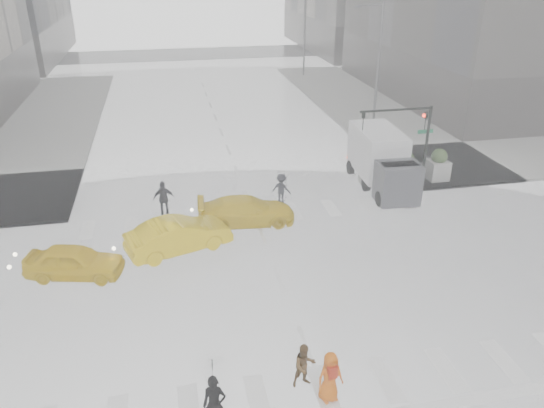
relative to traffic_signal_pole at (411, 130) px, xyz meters
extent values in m
plane|color=black|center=(-9.01, -8.01, -3.22)|extent=(120.00, 120.00, 0.00)
cube|color=slate|center=(10.49, 9.49, -3.14)|extent=(35.00, 35.00, 0.15)
cube|color=#322E2C|center=(19.99, 18.99, -1.02)|extent=(26.05, 26.05, 4.40)
cube|color=#322E2C|center=(19.99, 47.99, -1.02)|extent=(26.05, 26.05, 4.40)
cylinder|color=black|center=(0.99, -0.01, -0.97)|extent=(0.16, 0.16, 4.50)
cylinder|color=black|center=(-1.01, -0.01, 1.18)|extent=(4.00, 0.12, 0.12)
imported|color=black|center=(0.74, -0.01, 0.48)|extent=(0.16, 0.20, 1.00)
imported|color=black|center=(-2.81, -0.01, 0.68)|extent=(0.16, 0.20, 1.00)
sphere|color=#FF190C|center=(0.64, -0.01, 0.78)|extent=(0.20, 0.20, 0.20)
cube|color=#0E6339|center=(0.99, 0.29, -0.22)|extent=(0.90, 0.03, 0.22)
cylinder|color=#59595B|center=(1.99, 9.99, 1.28)|extent=(0.20, 0.20, 9.00)
cylinder|color=#59595B|center=(1.09, 9.99, 5.58)|extent=(1.80, 0.12, 0.12)
cube|color=#59595B|center=(0.19, 9.99, 5.48)|extent=(0.50, 0.22, 0.15)
cylinder|color=#59595B|center=(1.99, 29.99, 1.28)|extent=(0.20, 0.20, 9.00)
cube|color=slate|center=(-2.01, 0.19, -2.52)|extent=(1.10, 1.10, 1.10)
sphere|color=black|center=(-2.01, 0.19, -1.72)|extent=(0.90, 0.90, 0.90)
cube|color=slate|center=(-0.01, 0.19, -2.52)|extent=(1.10, 1.10, 1.10)
sphere|color=black|center=(-0.01, 0.19, -1.72)|extent=(0.90, 0.90, 0.90)
cube|color=slate|center=(1.99, 0.19, -2.52)|extent=(1.10, 1.10, 1.10)
sphere|color=black|center=(1.99, 0.19, -1.72)|extent=(0.90, 0.90, 0.90)
imported|color=black|center=(-12.32, -14.81, -2.34)|extent=(0.71, 0.53, 1.76)
imported|color=black|center=(-12.32, -14.81, -1.23)|extent=(1.13, 1.14, 0.88)
imported|color=#4E371C|center=(-9.53, -13.70, -2.48)|extent=(0.77, 0.64, 1.47)
imported|color=#C5560D|center=(-8.96, -14.38, -2.40)|extent=(0.89, 0.67, 1.63)
cube|color=maroon|center=(-8.96, -14.56, -2.07)|extent=(0.31, 0.21, 0.40)
imported|color=black|center=(-13.35, -1.08, -2.32)|extent=(1.08, 0.69, 1.79)
imported|color=black|center=(-7.34, -0.81, -2.42)|extent=(1.16, 1.06, 1.58)
imported|color=#E1BC0B|center=(-17.01, -6.01, -2.56)|extent=(4.14, 2.44, 1.32)
imported|color=#E1BC0B|center=(-12.81, -4.81, -2.47)|extent=(4.81, 2.96, 1.50)
imported|color=#E1BC0B|center=(-9.51, -2.82, -2.55)|extent=(4.20, 2.16, 1.34)
cube|color=#BBBBBD|center=(-1.51, 0.80, -1.35)|extent=(2.19, 4.20, 2.46)
cube|color=#303136|center=(-1.51, -2.12, -2.08)|extent=(2.10, 1.64, 2.10)
cube|color=black|center=(-1.51, -2.12, -1.44)|extent=(1.83, 0.82, 0.82)
cylinder|color=black|center=(-2.46, -2.30, -2.81)|extent=(0.26, 0.82, 0.82)
cylinder|color=black|center=(-0.55, -2.30, -2.81)|extent=(0.26, 0.82, 0.82)
cylinder|color=black|center=(-2.46, -0.29, -2.81)|extent=(0.26, 0.82, 0.82)
cylinder|color=black|center=(-0.55, -0.29, -2.81)|extent=(0.26, 0.82, 0.82)
cylinder|color=black|center=(-2.46, 2.26, -2.81)|extent=(0.26, 0.82, 0.82)
cylinder|color=black|center=(-0.55, 2.26, -2.81)|extent=(0.26, 0.82, 0.82)
camera|label=1|loc=(-12.95, -25.43, 8.53)|focal=35.00mm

